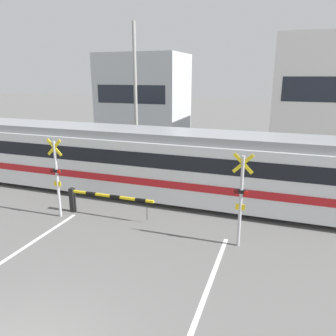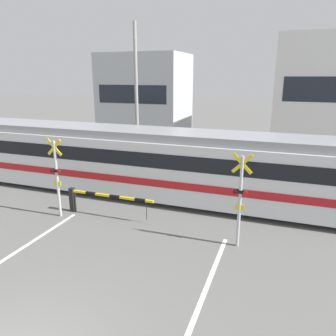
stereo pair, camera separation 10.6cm
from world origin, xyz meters
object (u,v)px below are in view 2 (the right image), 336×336
at_px(crossing_barrier_far, 234,170).
at_px(pedestrian, 189,155).
at_px(crossing_signal_right, 240,197).
at_px(commuter_train, 138,160).
at_px(crossing_barrier_near, 93,198).
at_px(crossing_signal_left, 57,175).

height_order(crossing_barrier_far, pedestrian, pedestrian).
height_order(crossing_barrier_far, crossing_signal_right, crossing_signal_right).
bearing_deg(pedestrian, commuter_train, -102.01).
relative_size(crossing_barrier_near, crossing_barrier_far, 1.00).
relative_size(crossing_barrier_far, crossing_signal_right, 1.18).
relative_size(crossing_signal_left, crossing_signal_right, 1.00).
height_order(crossing_barrier_near, crossing_barrier_far, same).
height_order(crossing_barrier_near, pedestrian, pedestrian).
bearing_deg(crossing_barrier_far, pedestrian, 150.52).
xyz_separation_m(crossing_barrier_near, crossing_signal_left, (-1.20, -0.60, 1.06)).
xyz_separation_m(crossing_barrier_near, crossing_barrier_far, (4.87, 6.14, 0.00)).
xyz_separation_m(commuter_train, crossing_signal_left, (-2.00, -3.44, 0.07)).
xyz_separation_m(crossing_barrier_far, crossing_signal_right, (1.20, -6.74, 1.06)).
bearing_deg(crossing_barrier_far, crossing_signal_right, -79.89).
xyz_separation_m(crossing_signal_left, pedestrian, (3.07, 8.44, -0.83)).
distance_m(crossing_signal_right, pedestrian, 9.46).
bearing_deg(crossing_barrier_near, crossing_signal_right, -5.63).
height_order(crossing_barrier_near, crossing_signal_right, crossing_signal_right).
distance_m(commuter_train, crossing_barrier_far, 5.33).
bearing_deg(crossing_signal_right, commuter_train, 146.89).
bearing_deg(crossing_signal_right, crossing_barrier_far, 100.11).
bearing_deg(crossing_barrier_near, crossing_signal_left, -153.56).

